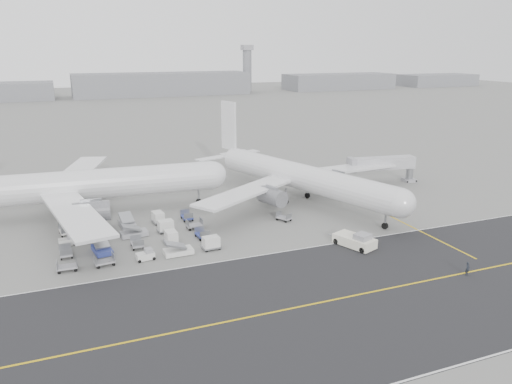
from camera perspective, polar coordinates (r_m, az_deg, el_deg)
name	(u,v)px	position (r m, az deg, el deg)	size (l,w,h in m)	color
ground	(246,251)	(75.52, -1.09, -6.79)	(700.00, 700.00, 0.00)	gray
taxiway	(337,299)	(62.86, 9.22, -11.99)	(220.00, 59.00, 0.03)	#252527
horizon_buildings	(147,96)	(330.97, -12.31, 10.71)	(520.00, 28.00, 28.00)	gray
control_tower	(247,68)	(353.02, -1.02, 14.04)	(7.00, 7.00, 31.25)	gray
airliner_a	(75,186)	(95.32, -19.96, 0.68)	(56.32, 55.56, 19.42)	silver
airliner_b	(298,176)	(98.35, 4.86, 1.82)	(49.19, 50.13, 17.96)	silver
pushback_tug	(355,241)	(78.37, 11.30, -5.46)	(5.15, 8.43, 2.41)	white
jet_bridge	(382,165)	(115.10, 14.26, 3.05)	(16.55, 5.22, 6.18)	gray
gse_cluster	(136,242)	(81.30, -13.59, -5.55)	(28.39, 22.46, 2.12)	#98979D
stray_dolly	(284,221)	(88.56, 3.19, -3.28)	(1.57, 2.55, 1.57)	silver
ground_crew_a	(467,269)	(73.36, 23.02, -8.07)	(0.69, 0.45, 1.89)	black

